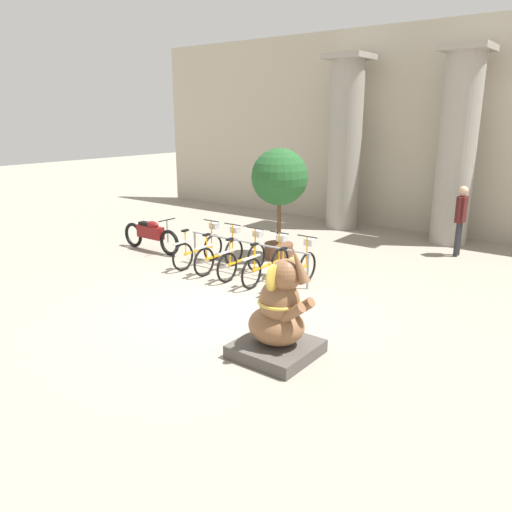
% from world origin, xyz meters
% --- Properties ---
extents(ground_plane, '(60.00, 60.00, 0.00)m').
position_xyz_m(ground_plane, '(0.00, 0.00, 0.00)').
color(ground_plane, gray).
extents(building_facade, '(20.00, 0.20, 6.00)m').
position_xyz_m(building_facade, '(0.00, 8.60, 3.00)').
color(building_facade, '#B2A893').
rests_on(building_facade, ground_plane).
extents(column_left, '(1.22, 1.22, 5.16)m').
position_xyz_m(column_left, '(-1.65, 7.60, 2.62)').
color(column_left, gray).
rests_on(column_left, ground_plane).
extents(column_right, '(1.22, 1.22, 5.16)m').
position_xyz_m(column_right, '(1.65, 7.60, 2.62)').
color(column_right, gray).
rests_on(column_right, ground_plane).
extents(bike_rack, '(3.28, 0.05, 0.77)m').
position_xyz_m(bike_rack, '(-1.02, 1.95, 0.59)').
color(bike_rack, gray).
rests_on(bike_rack, ground_plane).
extents(bicycle_0, '(0.48, 1.68, 1.02)m').
position_xyz_m(bicycle_0, '(-2.36, 1.84, 0.40)').
color(bicycle_0, black).
rests_on(bicycle_0, ground_plane).
extents(bicycle_1, '(0.48, 1.68, 1.02)m').
position_xyz_m(bicycle_1, '(-1.69, 1.83, 0.40)').
color(bicycle_1, black).
rests_on(bicycle_1, ground_plane).
extents(bicycle_2, '(0.48, 1.68, 1.02)m').
position_xyz_m(bicycle_2, '(-1.02, 1.83, 0.40)').
color(bicycle_2, black).
rests_on(bicycle_2, ground_plane).
extents(bicycle_3, '(0.48, 1.68, 1.02)m').
position_xyz_m(bicycle_3, '(-0.35, 1.81, 0.40)').
color(bicycle_3, black).
rests_on(bicycle_3, ground_plane).
extents(bicycle_4, '(0.48, 1.68, 1.02)m').
position_xyz_m(bicycle_4, '(0.32, 1.87, 0.40)').
color(bicycle_4, black).
rests_on(bicycle_4, ground_plane).
extents(elephant_statue, '(1.12, 1.12, 1.77)m').
position_xyz_m(elephant_statue, '(1.79, -0.84, 0.60)').
color(elephant_statue, '#4C4742').
rests_on(elephant_statue, ground_plane).
extents(motorcycle, '(2.06, 0.55, 0.93)m').
position_xyz_m(motorcycle, '(-4.25, 2.00, 0.45)').
color(motorcycle, black).
rests_on(motorcycle, ground_plane).
extents(person_pedestrian, '(0.24, 0.47, 1.77)m').
position_xyz_m(person_pedestrian, '(2.26, 6.39, 1.07)').
color(person_pedestrian, '#28282D').
rests_on(person_pedestrian, ground_plane).
extents(potted_tree, '(1.37, 1.37, 2.70)m').
position_xyz_m(potted_tree, '(-1.22, 3.48, 1.89)').
color(potted_tree, brown).
rests_on(potted_tree, ground_plane).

